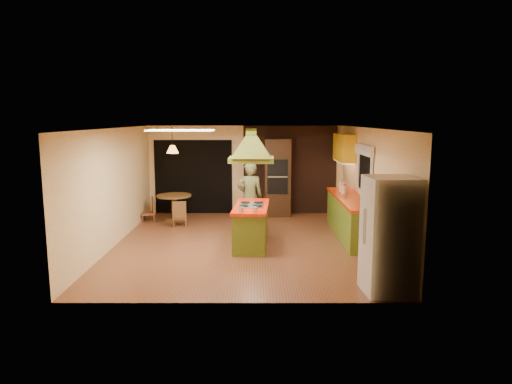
{
  "coord_description": "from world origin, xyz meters",
  "views": [
    {
      "loc": [
        0.3,
        -9.65,
        2.71
      ],
      "look_at": [
        0.29,
        -0.06,
        1.15
      ],
      "focal_mm": 32.0,
      "sensor_mm": 36.0,
      "label": 1
    }
  ],
  "objects_px": {
    "refrigerator": "(390,235)",
    "canister_large": "(342,187)",
    "kitchen_island": "(251,225)",
    "wall_oven": "(277,177)",
    "man": "(250,197)",
    "dining_table": "(174,202)"
  },
  "relations": [
    {
      "from": "refrigerator",
      "to": "wall_oven",
      "type": "xyz_separation_m",
      "value": [
        -1.48,
        5.76,
        0.16
      ]
    },
    {
      "from": "man",
      "to": "refrigerator",
      "type": "height_order",
      "value": "refrigerator"
    },
    {
      "from": "man",
      "to": "dining_table",
      "type": "bearing_deg",
      "value": -35.99
    },
    {
      "from": "wall_oven",
      "to": "dining_table",
      "type": "bearing_deg",
      "value": -169.98
    },
    {
      "from": "man",
      "to": "refrigerator",
      "type": "bearing_deg",
      "value": 114.98
    },
    {
      "from": "kitchen_island",
      "to": "wall_oven",
      "type": "bearing_deg",
      "value": 81.14
    },
    {
      "from": "refrigerator",
      "to": "wall_oven",
      "type": "bearing_deg",
      "value": 100.82
    },
    {
      "from": "canister_large",
      "to": "dining_table",
      "type": "bearing_deg",
      "value": 168.02
    },
    {
      "from": "man",
      "to": "dining_table",
      "type": "distance_m",
      "value": 2.41
    },
    {
      "from": "refrigerator",
      "to": "canister_large",
      "type": "distance_m",
      "value": 4.2
    },
    {
      "from": "kitchen_island",
      "to": "canister_large",
      "type": "relative_size",
      "value": 7.7
    },
    {
      "from": "kitchen_island",
      "to": "dining_table",
      "type": "height_order",
      "value": "kitchen_island"
    },
    {
      "from": "kitchen_island",
      "to": "dining_table",
      "type": "distance_m",
      "value": 3.23
    },
    {
      "from": "canister_large",
      "to": "wall_oven",
      "type": "bearing_deg",
      "value": 134.51
    },
    {
      "from": "refrigerator",
      "to": "wall_oven",
      "type": "distance_m",
      "value": 5.95
    },
    {
      "from": "refrigerator",
      "to": "dining_table",
      "type": "bearing_deg",
      "value": 126.15
    },
    {
      "from": "man",
      "to": "wall_oven",
      "type": "relative_size",
      "value": 0.79
    },
    {
      "from": "dining_table",
      "to": "refrigerator",
      "type": "bearing_deg",
      "value": -50.21
    },
    {
      "from": "refrigerator",
      "to": "wall_oven",
      "type": "relative_size",
      "value": 0.85
    },
    {
      "from": "dining_table",
      "to": "canister_large",
      "type": "relative_size",
      "value": 3.93
    },
    {
      "from": "man",
      "to": "dining_table",
      "type": "height_order",
      "value": "man"
    },
    {
      "from": "kitchen_island",
      "to": "man",
      "type": "xyz_separation_m",
      "value": [
        -0.05,
        1.23,
        0.4
      ]
    }
  ]
}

